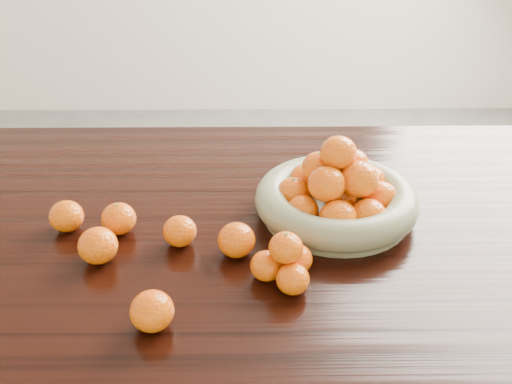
{
  "coord_description": "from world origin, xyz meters",
  "views": [
    {
      "loc": [
        -0.04,
        -1.04,
        1.43
      ],
      "look_at": [
        -0.02,
        -0.02,
        0.83
      ],
      "focal_mm": 40.0,
      "sensor_mm": 36.0,
      "label": 1
    }
  ],
  "objects_px": {
    "fruit_bowl": "(337,196)",
    "loose_orange_0": "(119,219)",
    "dining_table": "(267,252)",
    "orange_pyramid": "(285,262)"
  },
  "relations": [
    {
      "from": "fruit_bowl",
      "to": "loose_orange_0",
      "type": "xyz_separation_m",
      "value": [
        -0.46,
        -0.06,
        -0.02
      ]
    },
    {
      "from": "dining_table",
      "to": "fruit_bowl",
      "type": "xyz_separation_m",
      "value": [
        0.15,
        0.01,
        0.14
      ]
    },
    {
      "from": "dining_table",
      "to": "loose_orange_0",
      "type": "height_order",
      "value": "loose_orange_0"
    },
    {
      "from": "dining_table",
      "to": "loose_orange_0",
      "type": "distance_m",
      "value": 0.34
    },
    {
      "from": "fruit_bowl",
      "to": "loose_orange_0",
      "type": "relative_size",
      "value": 4.89
    },
    {
      "from": "fruit_bowl",
      "to": "orange_pyramid",
      "type": "xyz_separation_m",
      "value": [
        -0.12,
        -0.22,
        -0.01
      ]
    },
    {
      "from": "fruit_bowl",
      "to": "orange_pyramid",
      "type": "bearing_deg",
      "value": -119.09
    },
    {
      "from": "loose_orange_0",
      "to": "dining_table",
      "type": "bearing_deg",
      "value": 8.63
    },
    {
      "from": "dining_table",
      "to": "orange_pyramid",
      "type": "bearing_deg",
      "value": -82.73
    },
    {
      "from": "fruit_bowl",
      "to": "dining_table",
      "type": "bearing_deg",
      "value": -174.88
    }
  ]
}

